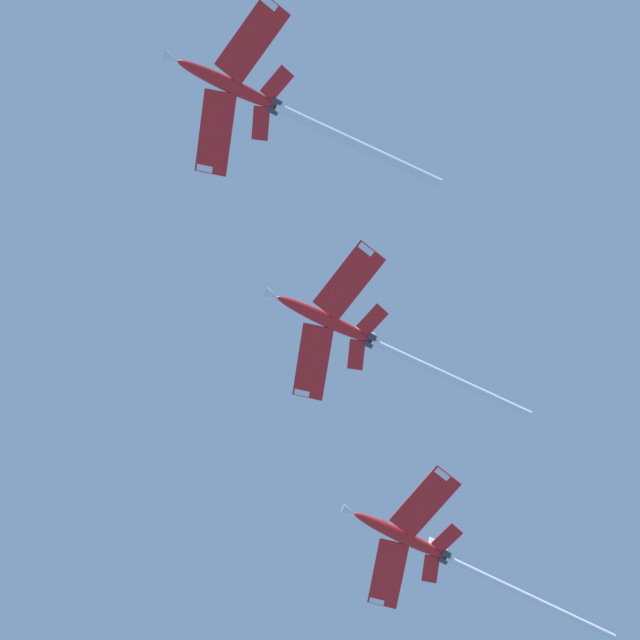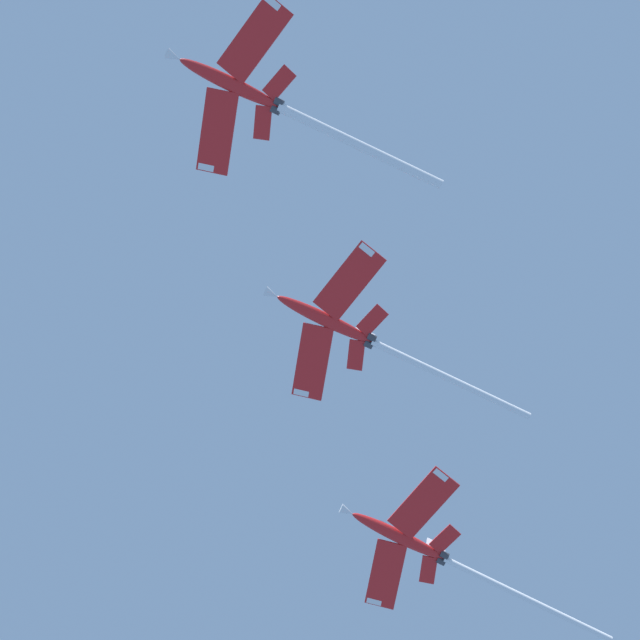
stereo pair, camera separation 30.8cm
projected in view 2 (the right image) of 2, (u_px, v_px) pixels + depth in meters
name	position (u px, v px, depth m)	size (l,w,h in m)	color
jet_lead	(271.00, 103.00, 96.26)	(21.73, 28.52, 7.40)	red
jet_second	(353.00, 332.00, 102.25)	(21.48, 28.88, 7.49)	red
jet_third	(424.00, 549.00, 106.12)	(22.26, 30.43, 7.79)	red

